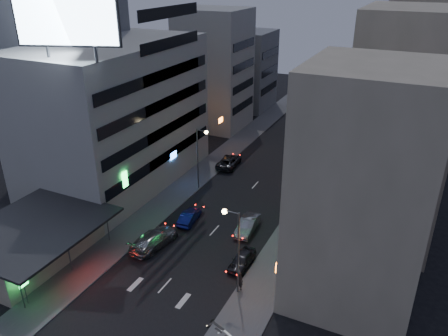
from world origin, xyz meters
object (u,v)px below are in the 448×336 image
Objects in this scene: parked_car_left at (229,161)px; scooter_silver_b at (234,332)px; parked_car_right_far at (322,152)px; parked_car_right_near at (242,260)px; road_car_blue at (189,217)px; scooter_black_b at (225,324)px; parked_car_right_mid at (248,225)px; person at (239,281)px; road_car_silver at (154,239)px.

scooter_silver_b is (13.76, -28.84, -0.09)m from parked_car_left.
parked_car_right_far is at bearing -145.94° from parked_car_left.
parked_car_right_near is 22.98m from parked_car_left.
parked_car_right_far is 1.35× the size of road_car_blue.
parked_car_left is at bearing 43.29° from scooter_black_b.
scooter_silver_b is at bearing 110.33° from parked_car_left.
parked_car_right_far is 3.12× the size of scooter_silver_b.
parked_car_left is (-8.91, 14.50, -0.01)m from parked_car_right_mid.
parked_car_right_mid is 2.61× the size of scooter_silver_b.
scooter_black_b is at bearing -89.60° from parked_car_right_far.
parked_car_right_near reaches higher than scooter_black_b.
parked_car_right_mid is 2.50× the size of person.
parked_car_right_mid is 14.46m from scooter_black_b.
parked_car_left is 0.97× the size of parked_car_right_far.
parked_car_right_far is (11.20, 9.15, 0.05)m from parked_car_left.
parked_car_right_mid is 0.84× the size of parked_car_right_far.
scooter_black_b is (10.52, -12.88, 0.04)m from road_car_blue.
road_car_silver is 3.32× the size of scooter_silver_b.
parked_car_right_mid is at bearing 41.74° from scooter_silver_b.
parked_car_right_far is (2.29, 23.65, 0.04)m from parked_car_right_mid.
parked_car_right_near is 2.19× the size of person.
parked_car_left is 26.42m from person.
parked_car_left is at bearing -79.07° from road_car_silver.
parked_car_right_near is 8.37m from scooter_black_b.
road_car_blue is at bearing 63.76° from scooter_silver_b.
road_car_blue is (-6.60, -1.03, -0.08)m from parked_car_right_mid.
parked_car_right_far reaches higher than scooter_black_b.
person is 0.94× the size of scooter_black_b.
person is at bearing 29.84° from scooter_black_b.
scooter_silver_b is (0.94, -0.42, -0.06)m from scooter_black_b.
person is 1.04× the size of scooter_silver_b.
scooter_silver_b is at bearing -75.03° from parked_car_right_mid.
road_car_silver is at bearing -110.13° from parked_car_right_far.
parked_car_right_mid reaches higher than road_car_blue.
parked_car_right_near is 9.46m from road_car_silver.
parked_car_right_mid is at bearing -131.49° from road_car_silver.
scooter_silver_b is at bearing -69.73° from parked_car_right_near.
scooter_black_b is 1.03m from scooter_silver_b.
person reaches higher than scooter_silver_b.
parked_car_right_mid is at bearing 34.72° from scooter_black_b.
parked_car_right_near is 0.73× the size of parked_car_right_far.
parked_car_right_near is 9.71m from road_car_blue.
parked_car_left is 1.31× the size of road_car_blue.
person is at bearing -90.85° from parked_car_right_far.
parked_car_right_far is at bearing -100.73° from road_car_silver.
parked_car_left is 15.70m from road_car_blue.
parked_car_right_mid is 0.86× the size of parked_car_left.
parked_car_right_mid is 0.79× the size of road_car_silver.
scooter_black_b is at bearing 109.11° from parked_car_left.
road_car_silver is (1.33, -21.13, 0.10)m from parked_car_left.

